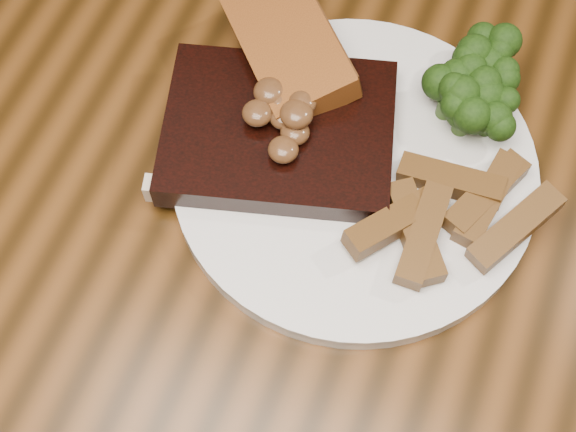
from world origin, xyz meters
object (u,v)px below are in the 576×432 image
dining_table (279,261)px  steak (279,133)px  garlic_bread (289,62)px  potato_wedges (451,203)px  plate (354,171)px

dining_table → steak: size_ratio=9.45×
steak → garlic_bread: bearing=89.1°
steak → potato_wedges: 0.14m
plate → garlic_bread: garlic_bread is taller
plate → steak: bearing=179.6°
dining_table → plate: size_ratio=5.85×
plate → garlic_bread: size_ratio=2.29×
potato_wedges → plate: bearing=173.3°
plate → garlic_bread: 0.10m
plate → steak: 0.06m
dining_table → garlic_bread: garlic_bread is taller
steak → potato_wedges: size_ratio=1.71×
plate → potato_wedges: size_ratio=2.77×
dining_table → garlic_bread: (-0.04, 0.11, 0.12)m
garlic_bread → potato_wedges: garlic_bread is taller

